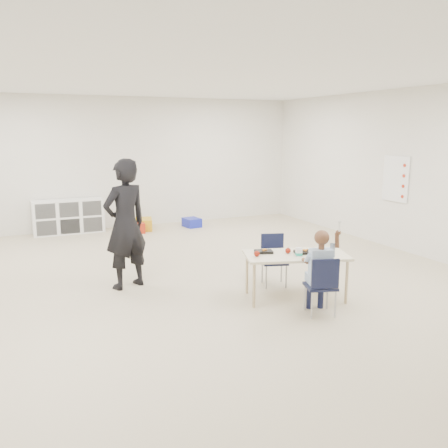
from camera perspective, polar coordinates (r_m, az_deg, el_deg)
name	(u,v)px	position (r m, az deg, el deg)	size (l,w,h in m)	color
room	(198,184)	(6.22, -3.19, 4.79)	(9.00, 9.02, 2.80)	beige
table	(295,276)	(6.06, 8.57, -6.20)	(1.40, 0.99, 0.58)	#F9E7C7
chair_near	(320,285)	(5.60, 11.52, -7.21)	(0.34, 0.32, 0.70)	black
chair_far	(274,261)	(6.51, 6.07, -4.41)	(0.34, 0.32, 0.70)	black
child	(321,268)	(5.54, 11.61, -5.24)	(0.46, 0.46, 1.10)	#A5BBDF
lunch_tray_near	(303,252)	(6.02, 9.53, -3.36)	(0.22, 0.16, 0.03)	black
lunch_tray_far	(264,252)	(5.99, 4.80, -3.33)	(0.22, 0.16, 0.03)	black
milk_carton	(299,252)	(5.88, 8.99, -3.35)	(0.07, 0.07, 0.10)	white
bread_roll	(320,253)	(5.94, 11.42, -3.44)	(0.09, 0.09, 0.07)	tan
apple_near	(288,251)	(5.98, 7.71, -3.20)	(0.07, 0.07, 0.07)	maroon
apple_far	(257,254)	(5.80, 3.96, -3.59)	(0.07, 0.07, 0.07)	maroon
cubby_shelf	(69,217)	(10.25, -18.20, 0.86)	(1.40, 0.40, 0.70)	white
rules_poster	(396,179)	(8.93, 19.95, 5.13)	(0.02, 0.60, 0.80)	white
adult	(125,224)	(6.41, -11.78, -0.04)	(0.63, 0.42, 1.74)	black
bin_red	(135,227)	(10.04, -10.65, -0.37)	(0.35, 0.45, 0.22)	#B02611
bin_yellow	(143,224)	(10.25, -9.76, -0.03)	(0.39, 0.50, 0.24)	gold
bin_blue	(192,222)	(10.45, -3.90, 0.19)	(0.31, 0.40, 0.19)	#1621AA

